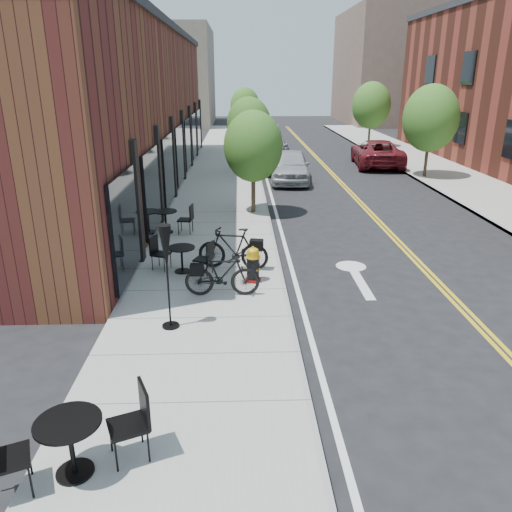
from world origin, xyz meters
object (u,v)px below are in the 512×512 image
object	(u,v)px
bistro_set_a	(70,440)
bistro_set_c	(166,218)
parked_car_a	(290,166)
parked_car_b	(273,157)
fire_hydrant	(253,265)
parked_car_far	(377,153)
bistro_set_b	(182,256)
parked_car_c	(268,136)
bicycle_right	(222,275)
bicycle_left	(233,248)
patio_umbrella	(166,255)

from	to	relation	value
bistro_set_a	bistro_set_c	size ratio (longest dim) A/B	1.09
parked_car_a	parked_car_b	xyz separation A→B (m)	(-0.65, 3.28, -0.05)
fire_hydrant	parked_car_far	bearing A→B (deg)	76.47
bistro_set_b	parked_car_c	xyz separation A→B (m)	(3.84, 27.06, 0.14)
parked_car_a	bistro_set_a	bearing A→B (deg)	-98.36
bicycle_right	bistro_set_b	distance (m)	1.93
bistro_set_a	parked_car_c	xyz separation A→B (m)	(4.51, 34.26, 0.05)
bicycle_left	bicycle_right	xyz separation A→B (m)	(-0.24, -1.75, -0.05)
fire_hydrant	patio_umbrella	xyz separation A→B (m)	(-1.79, -2.43, 1.15)
parked_car_a	parked_car_b	world-z (taller)	parked_car_a
parked_car_b	parked_car_far	distance (m)	6.36
bicycle_left	parked_car_c	bearing A→B (deg)	-173.91
bicycle_left	parked_car_b	distance (m)	15.87
parked_car_b	parked_car_far	size ratio (longest dim) A/B	0.81
patio_umbrella	parked_car_a	xyz separation A→B (m)	(4.06, 15.75, -0.91)
bicycle_right	parked_car_far	xyz separation A→B (m)	(8.61, 18.68, 0.13)
bicycle_left	bicycle_right	distance (m)	1.77
fire_hydrant	bicycle_right	distance (m)	1.16
patio_umbrella	bicycle_left	bearing A→B (deg)	68.83
fire_hydrant	parked_car_c	size ratio (longest dim) A/B	0.19
bistro_set_c	patio_umbrella	distance (m)	6.89
bicycle_left	bistro_set_a	distance (m)	7.65
bistro_set_b	parked_car_far	world-z (taller)	parked_car_far
bistro_set_b	parked_car_a	bearing A→B (deg)	92.51
fire_hydrant	bicycle_right	xyz separation A→B (m)	(-0.76, -0.88, 0.09)
bicycle_left	parked_car_far	distance (m)	18.88
bistro_set_b	bistro_set_c	world-z (taller)	bistro_set_c
bistro_set_c	parked_car_far	bearing A→B (deg)	59.98
bicycle_right	parked_car_b	world-z (taller)	parked_car_b
parked_car_a	parked_car_b	size ratio (longest dim) A/B	1.03
fire_hydrant	parked_car_a	distance (m)	13.51
parked_car_b	bicycle_left	bearing A→B (deg)	-104.95
bicycle_right	patio_umbrella	world-z (taller)	patio_umbrella
bistro_set_c	bistro_set_a	bearing A→B (deg)	-80.41
bistro_set_c	parked_car_far	xyz separation A→B (m)	(10.65, 13.50, 0.17)
fire_hydrant	parked_car_c	bearing A→B (deg)	96.23
fire_hydrant	bistro_set_b	distance (m)	2.00
parked_car_c	parked_car_a	bearing A→B (deg)	-86.20
bistro_set_a	parked_car_a	size ratio (longest dim) A/B	0.43
bicycle_left	bistro_set_b	world-z (taller)	bicycle_left
bicycle_right	parked_car_b	xyz separation A→B (m)	(2.36, 17.48, 0.10)
bicycle_left	patio_umbrella	bearing A→B (deg)	-9.80
bistro_set_a	bistro_set_c	distance (m)	10.81
patio_umbrella	parked_car_b	size ratio (longest dim) A/B	0.49
parked_car_a	parked_car_b	bearing A→B (deg)	106.52
parked_car_a	parked_car_c	size ratio (longest dim) A/B	0.96
patio_umbrella	parked_car_b	xyz separation A→B (m)	(3.40, 19.04, -0.96)
patio_umbrella	parked_car_c	distance (m)	30.43
bistro_set_a	parked_car_a	world-z (taller)	parked_car_a
fire_hydrant	parked_car_c	distance (m)	27.82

